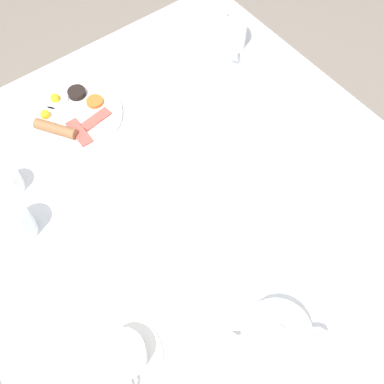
{
  "coord_description": "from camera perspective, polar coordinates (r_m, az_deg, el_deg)",
  "views": [
    {
      "loc": [
        0.32,
        0.43,
        1.68
      ],
      "look_at": [
        0.0,
        0.0,
        0.76
      ],
      "focal_mm": 42.0,
      "sensor_mm": 36.0,
      "label": 1
    }
  ],
  "objects": [
    {
      "name": "ground_plane",
      "position": [
        1.76,
        0.0,
        -12.48
      ],
      "size": [
        8.0,
        8.0,
        0.0
      ],
      "primitive_type": "plane",
      "color": "#70665B"
    },
    {
      "name": "table",
      "position": [
        1.13,
        0.0,
        -2.02
      ],
      "size": [
        1.1,
        1.21,
        0.74
      ],
      "color": "silver",
      "rests_on": "ground_plane"
    },
    {
      "name": "breakfast_plate",
      "position": [
        1.26,
        -15.11,
        9.39
      ],
      "size": [
        0.26,
        0.26,
        0.04
      ],
      "color": "white",
      "rests_on": "table"
    },
    {
      "name": "teapot_near",
      "position": [
        1.39,
        4.11,
        19.75
      ],
      "size": [
        0.13,
        0.2,
        0.12
      ],
      "rotation": [
        0.0,
        0.0,
        4.35
      ],
      "color": "white",
      "rests_on": "table"
    },
    {
      "name": "teapot_far",
      "position": [
        0.93,
        10.55,
        -17.68
      ],
      "size": [
        0.18,
        0.13,
        0.12
      ],
      "rotation": [
        0.0,
        0.0,
        5.69
      ],
      "color": "white",
      "rests_on": "table"
    },
    {
      "name": "teacup_with_saucer_left",
      "position": [
        1.04,
        17.66,
        -7.25
      ],
      "size": [
        0.15,
        0.15,
        0.07
      ],
      "color": "white",
      "rests_on": "table"
    },
    {
      "name": "teacup_with_saucer_right",
      "position": [
        0.94,
        -8.73,
        -19.87
      ],
      "size": [
        0.15,
        0.15,
        0.07
      ],
      "color": "white",
      "rests_on": "table"
    },
    {
      "name": "water_glass_tall",
      "position": [
        1.07,
        -21.4,
        -3.59
      ],
      "size": [
        0.07,
        0.07,
        0.09
      ],
      "color": "white",
      "rests_on": "table"
    },
    {
      "name": "creamer_jug",
      "position": [
        1.15,
        -22.35,
        1.25
      ],
      "size": [
        0.09,
        0.06,
        0.06
      ],
      "color": "white",
      "rests_on": "table"
    },
    {
      "name": "napkin_folded",
      "position": [
        1.05,
        -4.36,
        -3.48
      ],
      "size": [
        0.12,
        0.17,
        0.01
      ],
      "rotation": [
        0.0,
        0.0,
        1.47
      ],
      "color": "white",
      "rests_on": "table"
    },
    {
      "name": "fork_by_plate",
      "position": [
        1.18,
        3.77,
        7.22
      ],
      "size": [
        0.16,
        0.12,
        0.0
      ],
      "rotation": [
        0.0,
        0.0,
        4.08
      ],
      "color": "silver",
      "rests_on": "table"
    },
    {
      "name": "knife_by_plate",
      "position": [
        1.1,
        9.48,
        -0.42
      ],
      "size": [
        0.15,
        0.14,
        0.0
      ],
      "rotation": [
        0.0,
        0.0,
        3.96
      ],
      "color": "silver",
      "rests_on": "table"
    }
  ]
}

